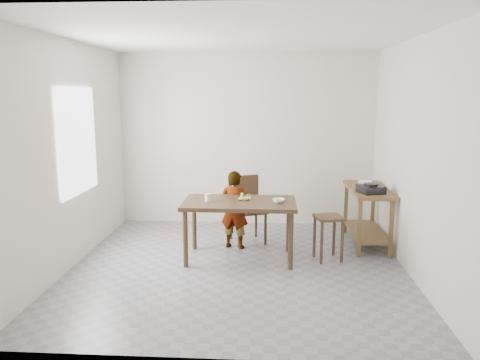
# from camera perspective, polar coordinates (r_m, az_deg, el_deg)

# --- Properties ---
(floor) EXTENTS (4.00, 4.00, 0.04)m
(floor) POSITION_cam_1_polar(r_m,az_deg,el_deg) (5.77, -0.26, -10.75)
(floor) COLOR slate
(floor) RESTS_ON ground
(ceiling) EXTENTS (4.00, 4.00, 0.04)m
(ceiling) POSITION_cam_1_polar(r_m,az_deg,el_deg) (5.42, -0.28, 17.39)
(ceiling) COLOR white
(ceiling) RESTS_ON wall_back
(wall_back) EXTENTS (4.00, 0.04, 2.70)m
(wall_back) POSITION_cam_1_polar(r_m,az_deg,el_deg) (7.43, 0.79, 4.93)
(wall_back) COLOR beige
(wall_back) RESTS_ON ground
(wall_front) EXTENTS (4.00, 0.04, 2.70)m
(wall_front) POSITION_cam_1_polar(r_m,az_deg,el_deg) (3.44, -2.55, -1.60)
(wall_front) COLOR beige
(wall_front) RESTS_ON ground
(wall_left) EXTENTS (0.04, 4.00, 2.70)m
(wall_left) POSITION_cam_1_polar(r_m,az_deg,el_deg) (5.91, -20.21, 2.86)
(wall_left) COLOR beige
(wall_left) RESTS_ON ground
(wall_right) EXTENTS (0.04, 4.00, 2.70)m
(wall_right) POSITION_cam_1_polar(r_m,az_deg,el_deg) (5.66, 20.61, 2.51)
(wall_right) COLOR beige
(wall_right) RESTS_ON ground
(window_pane) EXTENTS (0.02, 1.10, 1.30)m
(window_pane) POSITION_cam_1_polar(r_m,az_deg,el_deg) (6.06, -19.11, 4.52)
(window_pane) COLOR white
(window_pane) RESTS_ON wall_left
(dining_table) EXTENTS (1.40, 0.80, 0.75)m
(dining_table) POSITION_cam_1_polar(r_m,az_deg,el_deg) (5.92, -0.06, -6.13)
(dining_table) COLOR #3E2B19
(dining_table) RESTS_ON floor
(prep_counter) EXTENTS (0.50, 1.20, 0.80)m
(prep_counter) POSITION_cam_1_polar(r_m,az_deg,el_deg) (6.72, 15.18, -4.27)
(prep_counter) COLOR brown
(prep_counter) RESTS_ON floor
(child) EXTENTS (0.44, 0.34, 1.06)m
(child) POSITION_cam_1_polar(r_m,az_deg,el_deg) (6.31, -0.70, -3.62)
(child) COLOR white
(child) RESTS_ON floor
(dining_chair) EXTENTS (0.58, 0.58, 0.92)m
(dining_chair) POSITION_cam_1_polar(r_m,az_deg,el_deg) (6.56, 0.98, -3.68)
(dining_chair) COLOR #3E2B19
(dining_chair) RESTS_ON floor
(stool) EXTENTS (0.39, 0.39, 0.57)m
(stool) POSITION_cam_1_polar(r_m,az_deg,el_deg) (6.02, 10.68, -6.95)
(stool) COLOR #3E2B19
(stool) RESTS_ON floor
(glass_tumbler) EXTENTS (0.09, 0.09, 0.10)m
(glass_tumbler) POSITION_cam_1_polar(r_m,az_deg,el_deg) (5.82, -3.92, -2.13)
(glass_tumbler) COLOR silver
(glass_tumbler) RESTS_ON dining_table
(small_bowl) EXTENTS (0.16, 0.16, 0.05)m
(small_bowl) POSITION_cam_1_polar(r_m,az_deg,el_deg) (5.77, 4.72, -2.52)
(small_bowl) COLOR white
(small_bowl) RESTS_ON dining_table
(banana) EXTENTS (0.19, 0.14, 0.06)m
(banana) POSITION_cam_1_polar(r_m,az_deg,el_deg) (5.86, 0.55, -2.22)
(banana) COLOR #FFE84F
(banana) RESTS_ON dining_table
(serving_bowl) EXTENTS (0.26, 0.26, 0.05)m
(serving_bowl) POSITION_cam_1_polar(r_m,az_deg,el_deg) (6.83, 14.96, -0.36)
(serving_bowl) COLOR white
(serving_bowl) RESTS_ON prep_counter
(gas_burner) EXTENTS (0.36, 0.36, 0.10)m
(gas_burner) POSITION_cam_1_polar(r_m,az_deg,el_deg) (6.30, 15.66, -1.09)
(gas_burner) COLOR black
(gas_burner) RESTS_ON prep_counter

